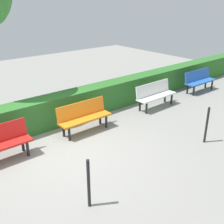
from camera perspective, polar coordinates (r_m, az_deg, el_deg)
ground_plane at (r=6.90m, az=-9.69°, el=-8.64°), size 23.51×23.51×0.00m
bench_blue at (r=11.66m, az=17.82°, el=6.46°), size 1.56×0.50×0.86m
bench_white at (r=9.55m, az=9.03°, el=3.77°), size 1.62×0.47×0.86m
bench_orange at (r=7.73m, az=-5.93°, el=-0.76°), size 1.56×0.46×0.86m
hedge_row at (r=8.55m, az=-8.71°, el=1.25°), size 19.51×0.63×0.90m
railing_post_mid at (r=7.50m, az=19.22°, el=-2.63°), size 0.06×0.06×1.00m
railing_post_far at (r=5.04m, az=-4.91°, el=-14.74°), size 0.06×0.06×1.00m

